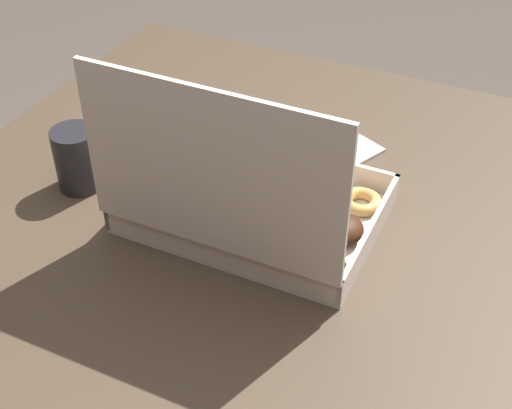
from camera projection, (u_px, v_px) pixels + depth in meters
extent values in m
cube|color=#4C3D2D|center=(304.00, 218.00, 1.18)|extent=(1.24, 1.04, 0.03)
cylinder|color=#4C3D2D|center=(169.00, 171.00, 1.94)|extent=(0.06, 0.06, 0.74)
cube|color=silver|center=(256.00, 214.00, 1.16)|extent=(0.39, 0.28, 0.01)
cube|color=silver|center=(289.00, 158.00, 1.24)|extent=(0.39, 0.01, 0.04)
cube|color=silver|center=(217.00, 253.00, 1.04)|extent=(0.39, 0.01, 0.04)
cube|color=silver|center=(370.00, 235.00, 1.08)|extent=(0.01, 0.28, 0.04)
cube|color=silver|center=(154.00, 172.00, 1.20)|extent=(0.01, 0.28, 0.04)
cube|color=silver|center=(210.00, 173.00, 0.95)|extent=(0.39, 0.01, 0.26)
torus|color=tan|center=(361.00, 202.00, 1.16)|extent=(0.07, 0.07, 0.02)
ellipsoid|color=#9E6633|center=(319.00, 187.00, 1.18)|extent=(0.07, 0.07, 0.04)
torus|color=black|center=(278.00, 180.00, 1.21)|extent=(0.07, 0.07, 0.02)
ellipsoid|color=#B77A38|center=(237.00, 164.00, 1.23)|extent=(0.07, 0.07, 0.03)
ellipsoid|color=black|center=(203.00, 154.00, 1.26)|extent=(0.07, 0.07, 0.03)
ellipsoid|color=#381E11|center=(342.00, 229.00, 1.09)|extent=(0.07, 0.07, 0.04)
ellipsoid|color=pink|center=(298.00, 217.00, 1.11)|extent=(0.07, 0.07, 0.04)
torus|color=black|center=(255.00, 207.00, 1.15)|extent=(0.07, 0.07, 0.02)
torus|color=tan|center=(216.00, 196.00, 1.17)|extent=(0.07, 0.07, 0.02)
torus|color=tan|center=(176.00, 185.00, 1.20)|extent=(0.07, 0.07, 0.02)
torus|color=black|center=(324.00, 268.00, 1.04)|extent=(0.07, 0.07, 0.02)
torus|color=#381E11|center=(277.00, 256.00, 1.06)|extent=(0.07, 0.07, 0.02)
torus|color=#9E6633|center=(230.00, 242.00, 1.08)|extent=(0.07, 0.07, 0.02)
torus|color=#381E11|center=(187.00, 226.00, 1.11)|extent=(0.07, 0.07, 0.02)
ellipsoid|color=#9E6633|center=(149.00, 209.00, 1.13)|extent=(0.07, 0.07, 0.03)
cylinder|color=#232328|center=(77.00, 159.00, 1.19)|extent=(0.08, 0.08, 0.11)
cylinder|color=black|center=(72.00, 133.00, 1.16)|extent=(0.06, 0.06, 0.01)
cube|color=silver|center=(344.00, 143.00, 1.32)|extent=(0.15, 0.13, 0.01)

